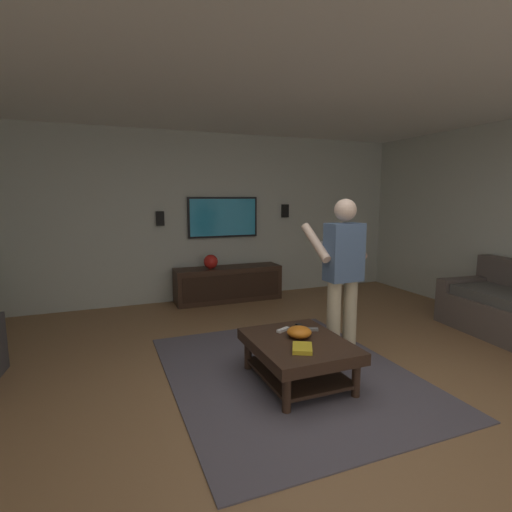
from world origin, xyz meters
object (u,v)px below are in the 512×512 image
at_px(bowl, 299,332).
at_px(remote_grey, 310,329).
at_px(person_standing, 342,269).
at_px(media_console, 228,284).
at_px(tv, 223,217).
at_px(vase_round, 211,262).
at_px(remote_black, 302,327).
at_px(wall_speaker_right, 160,219).
at_px(wall_speaker_left, 285,211).
at_px(book, 302,348).
at_px(coffee_table, 298,351).
at_px(remote_white, 283,330).

distance_m(bowl, remote_grey, 0.22).
xyz_separation_m(person_standing, bowl, (-0.28, 0.63, -0.48)).
relative_size(media_console, tv, 1.47).
bearing_deg(bowl, vase_round, 0.80).
bearing_deg(remote_grey, media_console, -68.10).
distance_m(tv, person_standing, 2.88).
relative_size(remote_black, wall_speaker_right, 0.68).
height_order(tv, person_standing, tv).
bearing_deg(bowl, wall_speaker_left, -23.76).
xyz_separation_m(wall_speaker_left, wall_speaker_right, (0.00, 2.13, -0.09)).
relative_size(remote_grey, book, 0.68).
relative_size(coffee_table, wall_speaker_left, 4.55).
bearing_deg(coffee_table, book, 159.95).
height_order(coffee_table, vase_round, vase_round).
height_order(media_console, book, media_console).
xyz_separation_m(person_standing, remote_grey, (-0.16, 0.45, -0.52)).
bearing_deg(remote_white, vase_round, -115.19).
bearing_deg(remote_white, tv, -120.86).
bearing_deg(wall_speaker_right, coffee_table, -167.36).
relative_size(media_console, vase_round, 7.73).
height_order(vase_round, wall_speaker_right, wall_speaker_right).
height_order(bowl, remote_white, bowl).
xyz_separation_m(person_standing, remote_white, (-0.08, 0.69, -0.52)).
bearing_deg(person_standing, vase_round, 13.25).
bearing_deg(wall_speaker_left, media_console, 102.73).
bearing_deg(coffee_table, remote_grey, -51.18).
bearing_deg(wall_speaker_right, book, -169.48).
relative_size(bowl, remote_black, 1.48).
relative_size(coffee_table, person_standing, 0.61).
bearing_deg(media_console, vase_round, -84.81).
bearing_deg(wall_speaker_right, media_console, -104.21).
xyz_separation_m(coffee_table, wall_speaker_right, (3.18, 0.71, 1.03)).
relative_size(remote_white, book, 0.68).
bearing_deg(remote_white, book, 58.18).
xyz_separation_m(tv, vase_round, (-0.27, 0.29, -0.67)).
distance_m(bowl, wall_speaker_left, 3.55).
xyz_separation_m(person_standing, book, (-0.56, 0.75, -0.51)).
xyz_separation_m(tv, wall_speaker_left, (0.01, -1.12, 0.09)).
bearing_deg(media_console, wall_speaker_left, 102.73).
bearing_deg(wall_speaker_right, remote_white, -166.66).
xyz_separation_m(remote_white, remote_black, (0.02, -0.20, 0.00)).
xyz_separation_m(coffee_table, media_console, (2.93, -0.29, -0.02)).
xyz_separation_m(remote_grey, vase_round, (2.72, 0.22, 0.25)).
relative_size(vase_round, wall_speaker_right, 1.00).
relative_size(tv, book, 5.27).
bearing_deg(vase_round, bowl, -179.20).
bearing_deg(remote_grey, vase_round, -62.00).
xyz_separation_m(remote_black, wall_speaker_right, (2.90, 0.90, 0.92)).
bearing_deg(vase_round, tv, -47.43).
distance_m(coffee_table, wall_speaker_left, 3.66).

